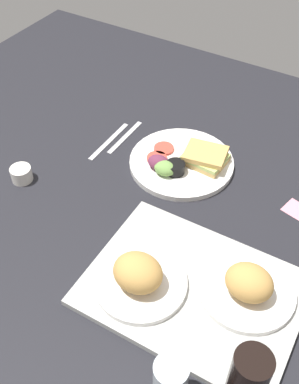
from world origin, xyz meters
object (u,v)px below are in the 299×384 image
bread_plate_near (248,286)px  drinking_glass (170,382)px  serving_tray (193,290)px  bread_plate_far (139,277)px  plate_with_salad (183,162)px  knife (109,141)px  sticky_note (296,209)px  espresso_cup (21,174)px  fork (125,137)px

bread_plate_near → drinking_glass: drinking_glass is taller
serving_tray → bread_plate_far: (10.15, 5.36, 3.97)cm
bread_plate_far → plate_with_salad: bread_plate_far is taller
bread_plate_far → drinking_glass: size_ratio=1.68×
knife → sticky_note: knife is taller
drinking_glass → sticky_note: bearing=-94.9°
sticky_note → plate_with_salad: bearing=0.7°
plate_with_salad → serving_tray: bearing=121.2°
drinking_glass → espresso_cup: size_ratio=2.12×
sticky_note → knife: bearing=2.1°
espresso_cup → knife: size_ratio=0.29×
espresso_cup → bread_plate_far: bearing=163.8°
bread_plate_near → bread_plate_far: bearing=26.0°
bread_plate_near → knife: bearing=-27.4°
bread_plate_near → bread_plate_far: size_ratio=1.03×
bread_plate_near → fork: bread_plate_near is taller
drinking_glass → sticky_note: size_ratio=2.12×
bread_plate_near → espresso_cup: (65.42, -3.18, -2.37)cm
fork → knife: same height
bread_plate_far → drinking_glass: (-16.51, 16.30, 1.15)cm
espresso_cup → sticky_note: bearing=-157.7°
espresso_cup → serving_tray: bearing=172.0°
espresso_cup → fork: espresso_cup is taller
bread_plate_near → serving_tray: bearing=24.1°
knife → plate_with_salad: bearing=93.2°
bread_plate_far → sticky_note: bread_plate_far is taller
drinking_glass → bread_plate_near: bearing=-98.2°
bread_plate_near → drinking_glass: 26.52cm
bread_plate_far → knife: 51.68cm
serving_tray → bread_plate_near: bread_plate_near is taller
fork → knife: bearing=-37.1°
serving_tray → plate_with_salad: size_ratio=1.56×
bread_plate_near → espresso_cup: bearing=-2.8°
fork → bread_plate_far: bearing=36.4°
drinking_glass → fork: (47.91, -58.61, -5.67)cm
bread_plate_near → espresso_cup: 65.54cm
espresso_cup → fork: bearing=-115.2°
bread_plate_far → sticky_note: bearing=-117.9°
espresso_cup → plate_with_salad: bearing=-142.1°
plate_with_salad → knife: bearing=3.8°
fork → sticky_note: size_ratio=3.04×
fork → sticky_note: (-52.76, 1.99, -0.19)cm
sticky_note → espresso_cup: bearing=22.3°
plate_with_salad → fork: size_ratio=1.69×
bread_plate_near → espresso_cup: size_ratio=3.66×
knife → sticky_note: 55.79cm
plate_with_salad → drinking_glass: drinking_glass is taller
serving_tray → drinking_glass: 23.15cm
plate_with_salad → bread_plate_near: bearing=136.0°
espresso_cup → sticky_note: 71.88cm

